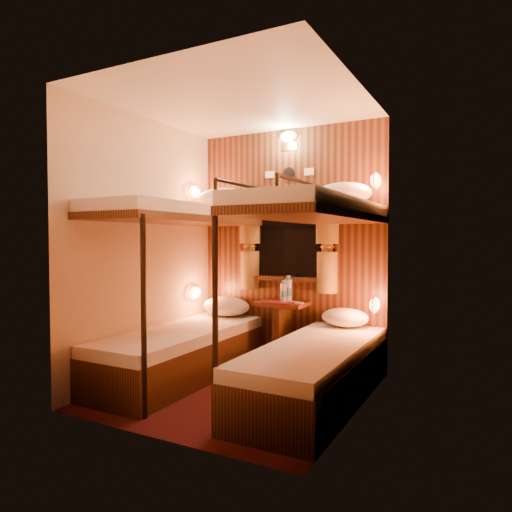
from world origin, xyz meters
The scene contains 22 objects.
floor centered at (0.00, 0.00, 0.00)m, with size 2.10×2.10×0.00m, color #380F0F.
ceiling centered at (0.00, 0.00, 2.40)m, with size 2.10×2.10×0.00m, color silver.
wall_back centered at (0.00, 1.05, 1.20)m, with size 2.40×2.40×0.00m, color #C6B293.
wall_front centered at (0.00, -1.05, 1.20)m, with size 2.40×2.40×0.00m, color #C6B293.
wall_left centered at (-1.00, 0.00, 1.20)m, with size 2.40×2.40×0.00m, color #C6B293.
wall_right centered at (1.00, 0.00, 1.20)m, with size 2.40×2.40×0.00m, color #C6B293.
back_panel centered at (0.00, 1.04, 1.20)m, with size 2.00×0.03×2.40m, color black.
bunk_left centered at (-0.65, 0.07, 0.56)m, with size 0.72×1.90×1.82m.
bunk_right centered at (0.65, 0.07, 0.56)m, with size 0.72×1.90×1.82m.
window centered at (0.00, 1.00, 1.18)m, with size 1.00×0.12×0.79m.
curtains centered at (0.00, 0.97, 1.26)m, with size 1.10×0.22×1.00m.
back_fixtures centered at (0.00, 1.00, 2.25)m, with size 0.54×0.09×0.48m.
reading_lamps centered at (0.00, 0.70, 1.24)m, with size 2.00×0.20×1.25m.
table centered at (0.00, 0.85, 0.41)m, with size 0.50×0.34×0.66m.
bottle_left centered at (0.03, 0.82, 0.74)m, with size 0.06×0.06×0.22m.
bottle_right centered at (0.06, 0.88, 0.76)m, with size 0.08×0.08×0.26m.
sachet_a centered at (0.20, 0.82, 0.65)m, with size 0.08×0.06×0.01m, color silver.
sachet_b centered at (0.13, 0.88, 0.65)m, with size 0.08×0.06×0.01m, color silver.
pillow_lower_left centered at (-0.65, 0.85, 0.56)m, with size 0.53×0.38×0.21m, color silver.
pillow_lower_right centered at (0.65, 0.85, 0.54)m, with size 0.44×0.32×0.17m, color silver.
pillow_upper_left centered at (-0.65, 0.79, 1.70)m, with size 0.58×0.41×0.23m, color silver.
pillow_upper_right centered at (0.65, 0.77, 1.69)m, with size 0.52×0.37×0.20m, color silver.
Camera 1 is at (1.90, -3.28, 1.27)m, focal length 32.00 mm.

